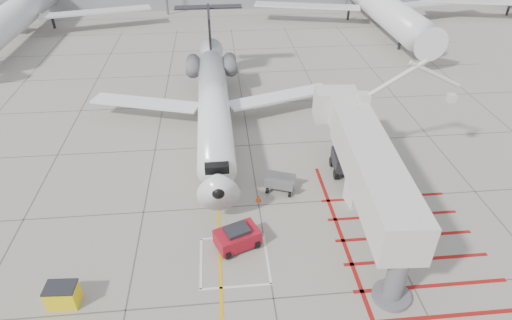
{
  "coord_description": "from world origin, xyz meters",
  "views": [
    {
      "loc": [
        -2.42,
        -19.07,
        19.49
      ],
      "look_at": [
        0.0,
        6.0,
        2.5
      ],
      "focal_mm": 30.0,
      "sensor_mm": 36.0,
      "label": 1
    }
  ],
  "objects_px": {
    "regional_jet": "(213,99)",
    "spill_bin": "(63,295)",
    "pushback_tug": "(237,237)",
    "jet_bridge": "(371,178)"
  },
  "relations": [
    {
      "from": "jet_bridge",
      "to": "regional_jet",
      "type": "bearing_deg",
      "value": 133.4
    },
    {
      "from": "regional_jet",
      "to": "pushback_tug",
      "type": "height_order",
      "value": "regional_jet"
    },
    {
      "from": "regional_jet",
      "to": "jet_bridge",
      "type": "relative_size",
      "value": 1.64
    },
    {
      "from": "pushback_tug",
      "to": "spill_bin",
      "type": "relative_size",
      "value": 1.67
    },
    {
      "from": "regional_jet",
      "to": "spill_bin",
      "type": "distance_m",
      "value": 18.76
    },
    {
      "from": "pushback_tug",
      "to": "spill_bin",
      "type": "xyz_separation_m",
      "value": [
        -9.58,
        -3.43,
        -0.08
      ]
    },
    {
      "from": "jet_bridge",
      "to": "spill_bin",
      "type": "height_order",
      "value": "jet_bridge"
    },
    {
      "from": "regional_jet",
      "to": "spill_bin",
      "type": "relative_size",
      "value": 18.79
    },
    {
      "from": "jet_bridge",
      "to": "spill_bin",
      "type": "bearing_deg",
      "value": -161.54
    },
    {
      "from": "pushback_tug",
      "to": "spill_bin",
      "type": "height_order",
      "value": "pushback_tug"
    }
  ]
}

